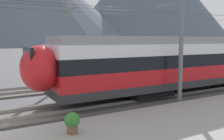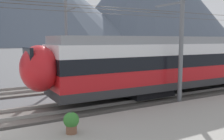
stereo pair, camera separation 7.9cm
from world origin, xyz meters
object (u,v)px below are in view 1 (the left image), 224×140
train_far_track (221,53)px  potted_plant_by_shelter (72,121)px  catenary_mast_mid (179,37)px  catenary_mast_far_side (67,38)px

train_far_track → potted_plant_by_shelter: train_far_track is taller
train_far_track → catenary_mast_mid: (-14.05, -7.75, 1.59)m
catenary_mast_far_side → catenary_mast_mid: bearing=-72.1°
potted_plant_by_shelter → train_far_track: bearing=24.7°
catenary_mast_far_side → potted_plant_by_shelter: size_ratio=49.10×
catenary_mast_mid → potted_plant_by_shelter: 7.98m
catenary_mast_mid → catenary_mast_far_side: (-3.08, 9.54, -0.02)m
potted_plant_by_shelter → catenary_mast_far_side: bearing=70.8°
catenary_mast_far_side → potted_plant_by_shelter: catenary_mast_far_side is taller
train_far_track → catenary_mast_mid: catenary_mast_mid is taller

